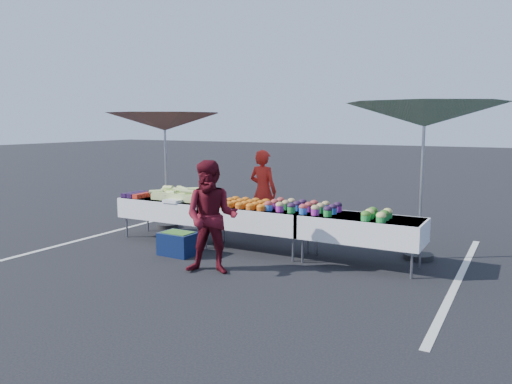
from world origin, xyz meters
The scene contains 17 objects.
ground centered at (0.00, 0.00, 0.00)m, with size 80.00×80.00×0.00m, color black.
stripe_left centered at (-3.20, 0.00, 0.00)m, with size 0.10×5.00×0.00m, color silver.
stripe_right centered at (3.20, 0.00, 0.00)m, with size 0.10×5.00×0.00m, color silver.
table_left centered at (-1.80, 0.00, 0.58)m, with size 1.86×0.81×0.75m.
table_center centered at (0.00, 0.00, 0.58)m, with size 1.86×0.81×0.75m.
table_right centered at (1.80, 0.00, 0.58)m, with size 1.86×0.81×0.75m.
berry_punnets centered at (-2.51, -0.06, 0.79)m, with size 0.40×0.54×0.08m.
corn_pile centered at (-1.55, 0.04, 0.84)m, with size 1.16×0.57×0.26m.
plastic_bags centered at (-1.50, -0.30, 0.78)m, with size 0.30×0.25×0.05m, color white.
carrot_bowls centered at (-0.15, -0.01, 0.80)m, with size 0.95×0.69×0.11m.
potato_cups centered at (0.85, 0.00, 0.83)m, with size 1.14×0.58×0.16m.
bean_baskets centered at (2.06, -0.10, 0.82)m, with size 0.36×0.50×0.15m.
vendor centered at (-0.61, 1.38, 0.81)m, with size 0.59×0.39×1.62m, color red.
customer centered at (0.05, -1.40, 0.81)m, with size 0.79×0.61×1.62m, color #570D18.
umbrella_left centered at (-2.50, 0.75, 2.14)m, with size 2.63×2.63×2.36m.
umbrella_right centered at (2.50, 0.80, 2.25)m, with size 2.79×2.79×2.48m.
storage_bin centered at (-0.98, -0.84, 0.20)m, with size 0.60×0.44×0.38m.
Camera 1 is at (3.96, -7.18, 2.15)m, focal length 35.00 mm.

